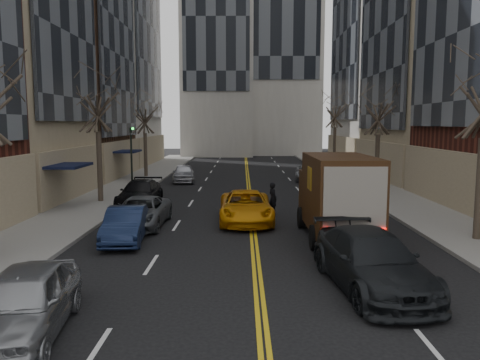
# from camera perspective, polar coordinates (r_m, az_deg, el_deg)

# --- Properties ---
(sidewalk_left) EXTENTS (4.00, 66.00, 0.15)m
(sidewalk_left) POSITION_cam_1_polar(r_m,az_deg,el_deg) (35.45, -13.64, -0.73)
(sidewalk_left) COLOR slate
(sidewalk_left) RESTS_ON ground
(sidewalk_right) EXTENTS (4.00, 66.00, 0.15)m
(sidewalk_right) POSITION_cam_1_polar(r_m,az_deg,el_deg) (35.69, 15.67, -0.74)
(sidewalk_right) COLOR slate
(sidewalk_right) RESTS_ON ground
(tree_lf_mid) EXTENTS (3.20, 3.20, 8.91)m
(tree_lf_mid) POSITION_cam_1_polar(r_m,az_deg,el_deg) (28.42, -17.06, 10.51)
(tree_lf_mid) COLOR #382D23
(tree_lf_mid) RESTS_ON sidewalk_left
(tree_lf_far) EXTENTS (3.20, 3.20, 8.12)m
(tree_lf_far) POSITION_cam_1_polar(r_m,az_deg,el_deg) (40.98, -11.58, 8.67)
(tree_lf_far) COLOR #382D23
(tree_lf_far) RESTS_ON sidewalk_left
(tree_rt_mid) EXTENTS (3.20, 3.20, 8.32)m
(tree_rt_mid) POSITION_cam_1_polar(r_m,az_deg,el_deg) (33.44, 16.60, 9.20)
(tree_rt_mid) COLOR #382D23
(tree_rt_mid) RESTS_ON sidewalk_right
(tree_rt_far) EXTENTS (3.20, 3.20, 9.11)m
(tree_rt_far) POSITION_cam_1_polar(r_m,az_deg,el_deg) (48.05, 11.56, 9.25)
(tree_rt_far) COLOR #382D23
(tree_rt_far) RESTS_ON sidewalk_right
(traffic_signal) EXTENTS (0.29, 0.26, 4.70)m
(traffic_signal) POSITION_cam_1_polar(r_m,az_deg,el_deg) (29.97, -13.10, 3.19)
(traffic_signal) COLOR black
(traffic_signal) RESTS_ON sidewalk_left
(ups_truck) EXTENTS (2.59, 6.26, 3.42)m
(ups_truck) POSITION_cam_1_polar(r_m,az_deg,el_deg) (19.21, 11.73, -2.05)
(ups_truck) COLOR black
(ups_truck) RESTS_ON ground
(observer_sedan) EXTENTS (2.89, 5.77, 1.61)m
(observer_sedan) POSITION_cam_1_polar(r_m,az_deg,el_deg) (13.92, 15.73, -9.48)
(observer_sedan) COLOR black
(observer_sedan) RESTS_ON ground
(taxi) EXTENTS (2.59, 5.36, 1.47)m
(taxi) POSITION_cam_1_polar(r_m,az_deg,el_deg) (22.21, 0.71, -3.29)
(taxi) COLOR orange
(taxi) RESTS_ON ground
(pedestrian) EXTENTS (0.61, 0.72, 1.67)m
(pedestrian) POSITION_cam_1_polar(r_m,az_deg,el_deg) (23.99, 4.02, -2.30)
(pedestrian) COLOR black
(pedestrian) RESTS_ON ground
(parked_lf_a) EXTENTS (2.35, 4.70, 1.54)m
(parked_lf_a) POSITION_cam_1_polar(r_m,az_deg,el_deg) (11.59, -24.92, -13.43)
(parked_lf_a) COLOR #96989C
(parked_lf_a) RESTS_ON ground
(parked_lf_b) EXTENTS (1.82, 4.24, 1.36)m
(parked_lf_b) POSITION_cam_1_polar(r_m,az_deg,el_deg) (19.15, -13.78, -5.32)
(parked_lf_b) COLOR #121D3B
(parked_lf_b) RESTS_ON ground
(parked_lf_c) EXTENTS (2.31, 4.84, 1.33)m
(parked_lf_c) POSITION_cam_1_polar(r_m,az_deg,el_deg) (21.72, -12.06, -3.86)
(parked_lf_c) COLOR #52565A
(parked_lf_c) RESTS_ON ground
(parked_lf_d) EXTENTS (2.04, 4.97, 1.44)m
(parked_lf_d) POSITION_cam_1_polar(r_m,az_deg,el_deg) (27.24, -12.08, -1.58)
(parked_lf_d) COLOR black
(parked_lf_d) RESTS_ON ground
(parked_lf_e) EXTENTS (2.05, 4.31, 1.42)m
(parked_lf_e) POSITION_cam_1_polar(r_m,az_deg,el_deg) (37.64, -6.88, 0.83)
(parked_lf_e) COLOR #B2B4BB
(parked_lf_e) RESTS_ON ground
(parked_rt_a) EXTENTS (1.84, 4.69, 1.52)m
(parked_rt_a) POSITION_cam_1_polar(r_m,az_deg,el_deg) (33.69, 10.26, 0.14)
(parked_rt_a) COLOR #494B50
(parked_rt_a) RESTS_ON ground
(parked_rt_b) EXTENTS (2.93, 5.27, 1.39)m
(parked_rt_b) POSITION_cam_1_polar(r_m,az_deg,el_deg) (38.84, 8.53, 0.97)
(parked_rt_b) COLOR #A8ABB0
(parked_rt_b) RESTS_ON ground
(parked_rt_c) EXTENTS (2.18, 4.92, 1.40)m
(parked_rt_c) POSITION_cam_1_polar(r_m,az_deg,el_deg) (41.85, 9.60, 1.38)
(parked_rt_c) COLOR black
(parked_rt_c) RESTS_ON ground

